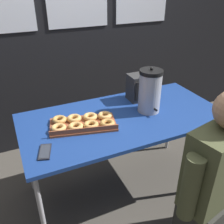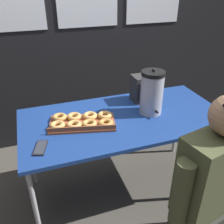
% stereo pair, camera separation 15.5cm
% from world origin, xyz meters
% --- Properties ---
extents(ground_plane, '(12.00, 12.00, 0.00)m').
position_xyz_m(ground_plane, '(0.00, 0.00, 0.00)').
color(ground_plane, '#4C473F').
extents(back_wall, '(6.00, 0.11, 2.57)m').
position_xyz_m(back_wall, '(0.00, 1.06, 1.29)').
color(back_wall, black).
rests_on(back_wall, ground).
extents(folding_table, '(1.56, 0.78, 0.77)m').
position_xyz_m(folding_table, '(0.00, 0.00, 0.72)').
color(folding_table, navy).
rests_on(folding_table, ground).
extents(donut_box, '(0.52, 0.35, 0.05)m').
position_xyz_m(donut_box, '(-0.33, 0.00, 0.79)').
color(donut_box, brown).
rests_on(donut_box, folding_table).
extents(coffee_urn, '(0.18, 0.20, 0.36)m').
position_xyz_m(coffee_urn, '(0.22, -0.00, 0.94)').
color(coffee_urn, '#B7B7BC').
rests_on(coffee_urn, folding_table).
extents(cell_phone, '(0.11, 0.17, 0.01)m').
position_xyz_m(cell_phone, '(-0.64, -0.20, 0.77)').
color(cell_phone, black).
rests_on(cell_phone, folding_table).
extents(space_heater, '(0.19, 0.15, 0.23)m').
position_xyz_m(space_heater, '(0.26, 0.22, 0.88)').
color(space_heater, '#333333').
rests_on(space_heater, folding_table).
extents(person_seated, '(0.63, 0.34, 1.20)m').
position_xyz_m(person_seated, '(0.32, -0.68, 0.56)').
color(person_seated, '#33332D').
rests_on(person_seated, ground).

